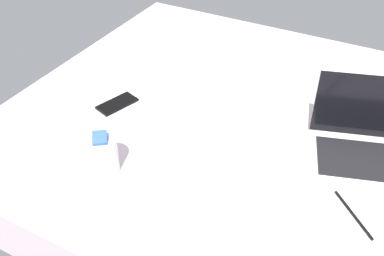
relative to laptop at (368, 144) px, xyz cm
name	(u,v)px	position (x,y,z in cm)	size (l,w,h in cm)	color
bed_mattress	(276,148)	(-27.41, 1.29, -13.41)	(180.00, 140.00, 18.00)	silver
laptop	(368,144)	(0.00, 0.00, 0.00)	(38.43, 31.95, 23.00)	silver
snack_cup	(102,154)	(-65.57, -41.70, 1.41)	(9.09, 9.00, 13.49)	silver
cell_phone	(117,104)	(-81.61, -13.01, -4.01)	(6.80, 14.00, 0.80)	black
charger_cable	(353,214)	(1.97, -25.39, -4.11)	(17.00, 0.60, 0.60)	black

